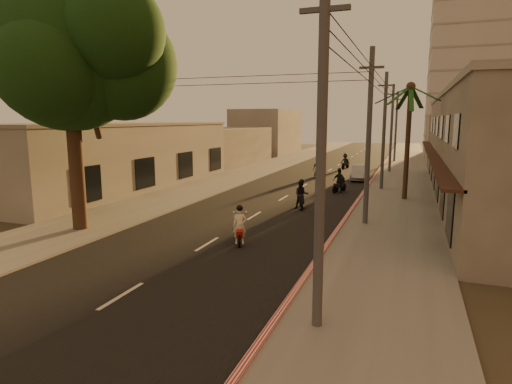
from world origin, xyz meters
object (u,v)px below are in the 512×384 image
(palm_tree, at_px, (410,93))
(scooter_far_a, at_px, (318,168))
(broadleaf_tree, at_px, (77,54))
(scooter_red, at_px, (240,226))
(scooter_far_b, at_px, (345,162))
(scooter_mid_b, at_px, (339,181))
(scooter_mid_a, at_px, (301,195))
(parked_car, at_px, (360,173))

(palm_tree, height_order, scooter_far_a, palm_tree)
(broadleaf_tree, distance_m, scooter_red, 11.05)
(palm_tree, relative_size, scooter_red, 4.62)
(broadleaf_tree, bearing_deg, scooter_far_b, 75.79)
(broadleaf_tree, distance_m, scooter_mid_b, 20.00)
(broadleaf_tree, xyz_separation_m, scooter_mid_a, (8.66, 8.74, -7.62))
(scooter_far_b, bearing_deg, scooter_mid_a, -73.12)
(scooter_mid_a, bearing_deg, palm_tree, 23.40)
(palm_tree, relative_size, scooter_mid_a, 4.36)
(broadleaf_tree, distance_m, scooter_far_b, 33.39)
(palm_tree, distance_m, scooter_mid_a, 10.05)
(broadleaf_tree, relative_size, scooter_mid_a, 6.43)
(scooter_mid_b, distance_m, parked_car, 7.37)
(broadleaf_tree, height_order, scooter_mid_a, broadleaf_tree)
(scooter_mid_b, xyz_separation_m, parked_car, (0.72, 7.33, -0.18))
(scooter_red, height_order, scooter_mid_a, scooter_mid_a)
(palm_tree, xyz_separation_m, scooter_far_a, (-8.10, 9.89, -6.29))
(scooter_mid_a, relative_size, scooter_far_a, 0.97)
(broadleaf_tree, relative_size, scooter_far_a, 6.25)
(palm_tree, distance_m, scooter_far_b, 19.89)
(scooter_far_a, height_order, scooter_far_b, scooter_far_a)
(scooter_red, height_order, scooter_mid_b, scooter_mid_b)
(scooter_red, bearing_deg, broadleaf_tree, 162.67)
(scooter_mid_a, xyz_separation_m, parked_car, (1.92, 14.23, -0.18))
(scooter_red, xyz_separation_m, scooter_mid_a, (0.73, 8.28, 0.06))
(palm_tree, bearing_deg, scooter_red, -116.51)
(palm_tree, xyz_separation_m, scooter_far_b, (-6.63, 17.65, -6.32))
(broadleaf_tree, height_order, scooter_far_b, broadleaf_tree)
(scooter_far_a, bearing_deg, broadleaf_tree, -110.73)
(scooter_mid_b, bearing_deg, palm_tree, -0.32)
(scooter_mid_b, distance_m, scooter_far_b, 15.98)
(scooter_mid_a, relative_size, scooter_mid_b, 1.00)
(scooter_far_b, bearing_deg, scooter_mid_b, -68.05)
(parked_car, bearing_deg, palm_tree, -67.90)
(scooter_far_b, bearing_deg, broadleaf_tree, -89.05)
(broadleaf_tree, height_order, scooter_red, broadleaf_tree)
(scooter_mid_b, bearing_deg, parked_car, 104.72)
(scooter_mid_a, bearing_deg, scooter_far_b, 74.44)
(scooter_far_b, bearing_deg, scooter_red, -74.93)
(palm_tree, distance_m, scooter_far_a, 14.25)
(palm_tree, bearing_deg, parked_car, 113.81)
(palm_tree, bearing_deg, broadleaf_tree, -136.52)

